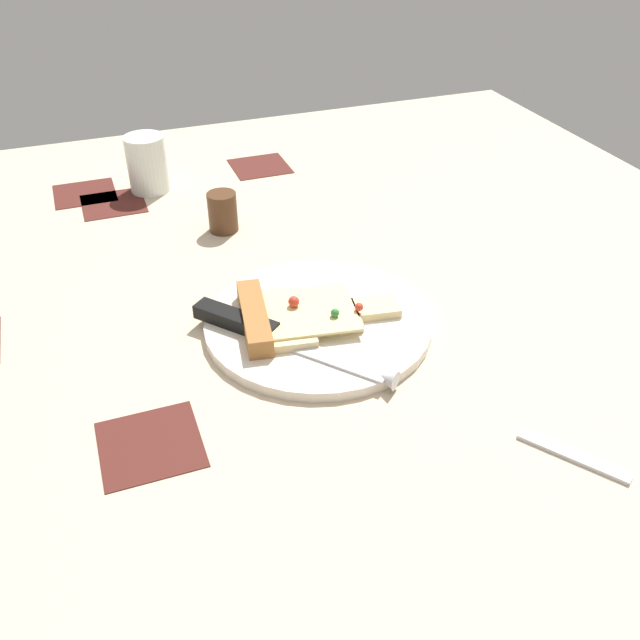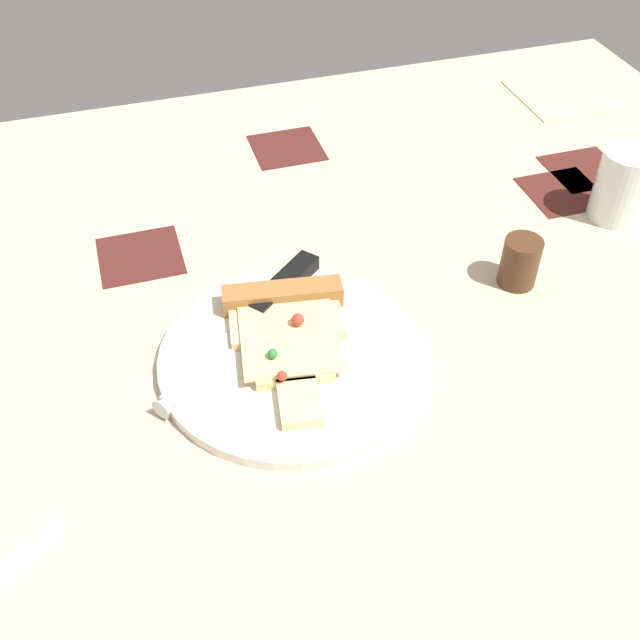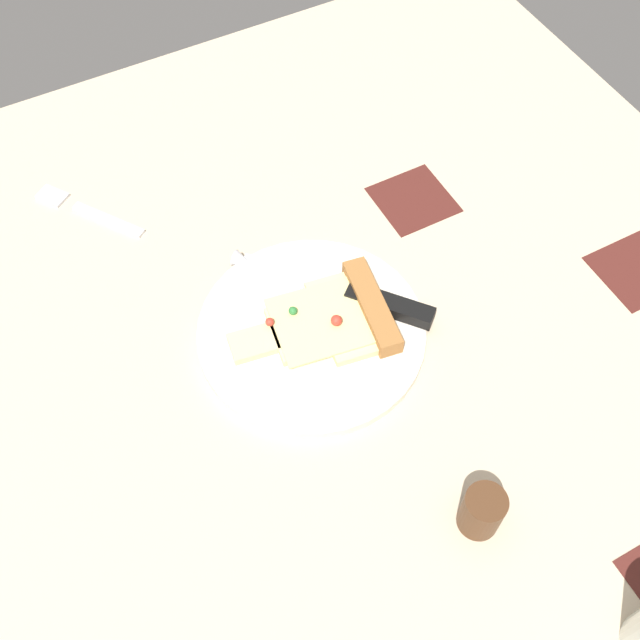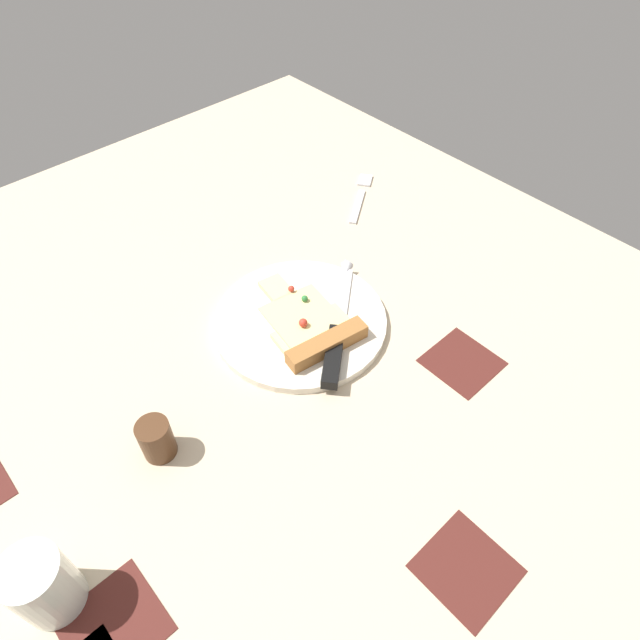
{
  "view_description": "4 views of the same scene",
  "coord_description": "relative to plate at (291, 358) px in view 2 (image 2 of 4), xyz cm",
  "views": [
    {
      "loc": [
        -25.61,
        -66.53,
        45.45
      ],
      "look_at": [
        -4.85,
        -10.48,
        3.02
      ],
      "focal_mm": 39.04,
      "sensor_mm": 36.0,
      "label": 1
    },
    {
      "loc": [
        43.73,
        -19.55,
        52.64
      ],
      "look_at": [
        -6.88,
        -3.95,
        1.94
      ],
      "focal_mm": 42.28,
      "sensor_mm": 36.0,
      "label": 2
    },
    {
      "loc": [
        16.4,
        32.97,
        72.24
      ],
      "look_at": [
        -4.68,
        -6.88,
        3.66
      ],
      "focal_mm": 43.4,
      "sensor_mm": 36.0,
      "label": 3
    },
    {
      "loc": [
        -46.13,
        26.91,
        60.31
      ],
      "look_at": [
        -7.13,
        -8.81,
        2.46
      ],
      "focal_mm": 31.22,
      "sensor_mm": 36.0,
      "label": 4
    }
  ],
  "objects": [
    {
      "name": "pepper_shaker",
      "position": [
        -4.26,
        26.05,
        2.13
      ],
      "size": [
        3.99,
        3.99,
        5.45
      ],
      "primitive_type": "cylinder",
      "color": "#4C2D19",
      "rests_on": "ground_plane"
    },
    {
      "name": "drinking_glass",
      "position": [
        -11.66,
        42.61,
        3.65
      ],
      "size": [
        6.0,
        6.0,
        8.49
      ],
      "primitive_type": "cylinder",
      "color": "silver",
      "rests_on": "ground_plane"
    },
    {
      "name": "knife",
      "position": [
        -5.89,
        -1.78,
        1.2
      ],
      "size": [
        17.04,
        19.73,
        2.45
      ],
      "rotation": [
        0.0,
        0.0,
        3.84
      ],
      "color": "silver",
      "rests_on": "plate"
    },
    {
      "name": "plate",
      "position": [
        0.0,
        0.0,
        0.0
      ],
      "size": [
        25.12,
        25.12,
        1.19
      ],
      "primitive_type": "cylinder",
      "color": "silver",
      "rests_on": "ground_plane"
    },
    {
      "name": "napkin",
      "position": [
        -40.01,
        52.35,
        -0.4
      ],
      "size": [
        13.08,
        13.08,
        0.4
      ],
      "primitive_type": "cube",
      "rotation": [
        0.0,
        0.0,
        0.01
      ],
      "color": "beige",
      "rests_on": "ground_plane"
    },
    {
      "name": "ground_plane",
      "position": [
        4.01,
        7.74,
        -2.09
      ],
      "size": [
        120.13,
        120.13,
        3.0
      ],
      "color": "#C6B293",
      "rests_on": "ground"
    },
    {
      "name": "pizza_slice",
      "position": [
        -2.59,
        0.4,
        1.38
      ],
      "size": [
        18.4,
        12.49,
        2.54
      ],
      "rotation": [
        0.0,
        0.0,
        4.56
      ],
      "color": "beige",
      "rests_on": "plate"
    }
  ]
}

